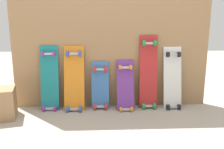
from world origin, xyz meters
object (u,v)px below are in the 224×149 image
object	(u,v)px
skateboard_white	(173,81)
skateboard_orange	(74,81)
skateboard_teal	(50,81)
skateboard_red	(148,75)
skateboard_blue	(100,88)
skateboard_purple	(125,88)

from	to	relation	value
skateboard_white	skateboard_orange	bearing A→B (deg)	-179.28
skateboard_teal	skateboard_red	world-z (taller)	skateboard_red
skateboard_teal	skateboard_orange	size ratio (longest dim) A/B	1.01
skateboard_blue	skateboard_red	size ratio (longest dim) A/B	0.67
skateboard_teal	skateboard_blue	size ratio (longest dim) A/B	1.31
skateboard_purple	skateboard_blue	bearing A→B (deg)	171.97
skateboard_blue	skateboard_red	xyz separation A→B (m)	(0.54, 0.00, 0.14)
skateboard_orange	skateboard_white	world-z (taller)	skateboard_orange
skateboard_white	skateboard_purple	bearing A→B (deg)	-177.07
skateboard_purple	skateboard_orange	bearing A→B (deg)	178.63
skateboard_teal	skateboard_red	distance (m)	1.10
skateboard_teal	skateboard_red	bearing A→B (deg)	0.28
skateboard_orange	skateboard_blue	distance (m)	0.30
skateboard_orange	skateboard_red	distance (m)	0.83
skateboard_purple	skateboard_teal	bearing A→B (deg)	177.36
skateboard_red	skateboard_white	bearing A→B (deg)	-3.47
skateboard_teal	skateboard_purple	size ratio (longest dim) A/B	1.26
skateboard_orange	skateboard_blue	size ratio (longest dim) A/B	1.30
skateboard_orange	skateboard_blue	bearing A→B (deg)	5.21
skateboard_red	skateboard_white	xyz separation A→B (m)	(0.27, -0.02, -0.07)
skateboard_purple	skateboard_white	xyz separation A→B (m)	(0.54, 0.03, 0.08)
skateboard_purple	skateboard_white	world-z (taller)	skateboard_white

